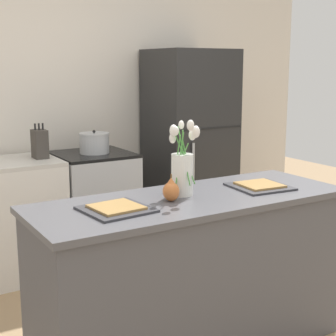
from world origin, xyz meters
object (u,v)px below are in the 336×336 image
at_px(plate_setting_right, 260,186).
at_px(knife_block, 40,144).
at_px(flower_vase, 182,168).
at_px(pear_figurine, 171,190).
at_px(cooking_pot, 94,143).
at_px(stove_range, 94,207).
at_px(plate_setting_left, 116,209).
at_px(refrigerator, 189,148).

distance_m(plate_setting_right, knife_block, 1.81).
distance_m(flower_vase, knife_block, 1.56).
bearing_deg(pear_figurine, cooking_pot, 81.16).
bearing_deg(cooking_pot, pear_figurine, -98.84).
height_order(plate_setting_right, cooking_pot, cooking_pot).
xyz_separation_m(flower_vase, pear_figurine, (-0.12, -0.07, -0.10)).
height_order(stove_range, plate_setting_left, plate_setting_left).
bearing_deg(plate_setting_right, knife_block, 116.62).
xyz_separation_m(cooking_pot, knife_block, (-0.45, 0.00, 0.03)).
xyz_separation_m(refrigerator, knife_block, (-1.39, -0.01, 0.15)).
xyz_separation_m(flower_vase, plate_setting_right, (0.49, -0.09, -0.15)).
height_order(flower_vase, cooking_pot, flower_vase).
xyz_separation_m(stove_range, pear_figurine, (-0.24, -1.61, 0.51)).
bearing_deg(flower_vase, cooking_pot, 85.13).
relative_size(refrigerator, plate_setting_left, 5.13).
bearing_deg(flower_vase, refrigerator, 55.12).
relative_size(stove_range, refrigerator, 0.52).
relative_size(pear_figurine, plate_setting_left, 0.43).
bearing_deg(cooking_pot, refrigerator, 0.86).
bearing_deg(refrigerator, flower_vase, -124.88).
distance_m(stove_range, flower_vase, 1.65).
xyz_separation_m(refrigerator, flower_vase, (-1.07, -1.53, 0.19)).
relative_size(stove_range, flower_vase, 2.13).
height_order(flower_vase, plate_setting_right, flower_vase).
height_order(refrigerator, pear_figurine, refrigerator).
xyz_separation_m(plate_setting_left, knife_block, (0.13, 1.61, 0.10)).
distance_m(stove_range, knife_block, 0.72).
xyz_separation_m(refrigerator, plate_setting_right, (-0.58, -1.62, 0.04)).
relative_size(plate_setting_left, knife_block, 1.27).
bearing_deg(pear_figurine, knife_block, 97.20).
height_order(cooking_pot, knife_block, knife_block).
bearing_deg(plate_setting_right, stove_range, 102.77).
relative_size(stove_range, knife_block, 3.38).
distance_m(stove_range, cooking_pot, 0.54).
xyz_separation_m(stove_range, refrigerator, (0.95, 0.00, 0.42)).
bearing_deg(stove_range, plate_setting_right, -77.23).
xyz_separation_m(stove_range, cooking_pot, (0.01, -0.01, 0.54)).
xyz_separation_m(flower_vase, cooking_pot, (0.13, 1.52, -0.07)).
bearing_deg(knife_block, refrigerator, 0.44).
bearing_deg(stove_range, flower_vase, -94.47).
bearing_deg(plate_setting_left, flower_vase, 11.14).
relative_size(flower_vase, knife_block, 1.59).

